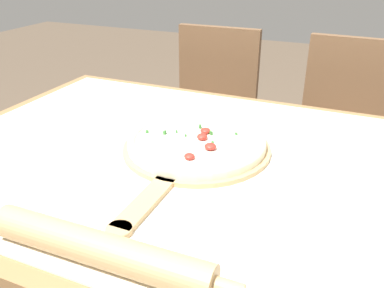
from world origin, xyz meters
The scene contains 7 objects.
dining_table centered at (0.00, 0.00, 0.65)m, with size 1.44×0.98×0.75m.
towel_cloth centered at (0.00, 0.00, 0.75)m, with size 1.36×0.90×0.00m.
pizza_peel centered at (-0.04, 0.02, 0.76)m, with size 0.38×0.58×0.01m.
pizza centered at (-0.04, 0.04, 0.78)m, with size 0.35×0.35×0.03m.
rolling_pin centered at (-0.02, -0.40, 0.78)m, with size 0.49×0.06×0.06m.
chair_left centered at (-0.30, 0.83, 0.52)m, with size 0.41×0.41×0.90m.
chair_right centered at (0.29, 0.83, 0.52)m, with size 0.42×0.42×0.90m.
Camera 1 is at (0.32, -0.82, 1.23)m, focal length 38.00 mm.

